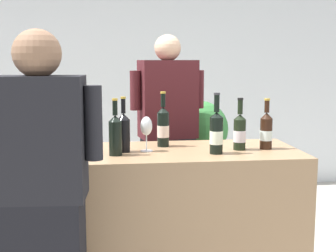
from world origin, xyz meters
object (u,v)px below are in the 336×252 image
wine_bottle_0 (115,134)px  person_server (168,149)px  person_guest (43,214)px  wine_bottle_2 (216,132)px  wine_bottle_4 (240,132)px  wine_bottle_3 (61,133)px  wine_bottle_5 (42,126)px  wine_bottle_6 (266,131)px  potted_shrub (199,150)px  wine_glass (146,128)px  wine_bottle_7 (163,127)px  wine_bottle_1 (124,131)px

wine_bottle_0 → person_server: size_ratio=0.20×
person_guest → wine_bottle_2: bearing=29.6°
wine_bottle_4 → person_guest: 1.28m
wine_bottle_3 → wine_bottle_5: bearing=119.4°
wine_bottle_3 → person_guest: (-0.03, -0.59, -0.28)m
wine_bottle_6 → potted_shrub: size_ratio=0.27×
wine_bottle_4 → wine_glass: size_ratio=1.51×
wine_bottle_7 → wine_bottle_3: bearing=-162.0°
wine_bottle_4 → person_server: (-0.35, 0.73, -0.24)m
wine_bottle_5 → wine_bottle_2: bearing=-17.4°
wine_bottle_3 → potted_shrub: wine_bottle_3 is taller
wine_glass → wine_bottle_2: bearing=-16.7°
wine_glass → person_server: size_ratio=0.12×
wine_bottle_7 → person_guest: (-0.64, -0.79, -0.28)m
wine_glass → potted_shrub: size_ratio=0.18×
wine_bottle_0 → person_server: bearing=63.6°
wine_bottle_2 → potted_shrub: size_ratio=0.31×
wine_bottle_1 → wine_bottle_3: (-0.36, -0.05, 0.00)m
wine_bottle_3 → wine_bottle_0: bearing=-7.7°
wine_bottle_2 → wine_bottle_5: wine_bottle_2 is taller
wine_bottle_2 → wine_bottle_5: (-1.04, 0.33, 0.01)m
wine_bottle_4 → wine_bottle_7: size_ratio=0.91×
wine_bottle_0 → wine_bottle_5: wine_bottle_5 is taller
person_server → wine_glass: bearing=-106.8°
wine_bottle_6 → potted_shrub: bearing=100.7°
wine_bottle_3 → wine_bottle_4: wine_bottle_3 is taller
wine_bottle_4 → person_server: size_ratio=0.19×
wine_bottle_0 → wine_glass: wine_bottle_0 is taller
wine_bottle_7 → wine_glass: 0.19m
wine_bottle_6 → person_server: 0.92m
wine_bottle_1 → wine_bottle_3: wine_bottle_1 is taller
wine_bottle_2 → wine_bottle_5: 1.09m
wine_bottle_3 → wine_bottle_6: 1.23m
wine_bottle_3 → wine_bottle_7: bearing=18.0°
person_guest → person_server: bearing=61.4°
wine_bottle_0 → person_guest: size_ratio=0.20×
wine_bottle_5 → wine_glass: bearing=-17.8°
wine_bottle_0 → wine_bottle_2: wine_bottle_2 is taller
wine_bottle_5 → wine_bottle_7: size_ratio=1.00×
wine_glass → wine_bottle_0: bearing=-152.7°
wine_bottle_7 → potted_shrub: wine_bottle_7 is taller
wine_bottle_0 → wine_bottle_7: wine_bottle_7 is taller
person_server → wine_bottle_3: bearing=-132.9°
wine_bottle_6 → wine_bottle_5: bearing=170.9°
wine_bottle_1 → wine_bottle_2: wine_bottle_2 is taller
person_guest → wine_bottle_7: bearing=51.0°
person_server → person_guest: 1.54m
wine_bottle_1 → wine_bottle_5: (-0.50, 0.21, 0.01)m
person_server → potted_shrub: (0.31, 0.38, -0.09)m
wine_bottle_0 → wine_bottle_7: 0.39m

